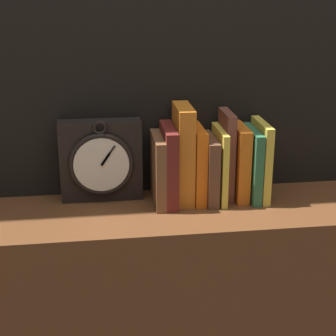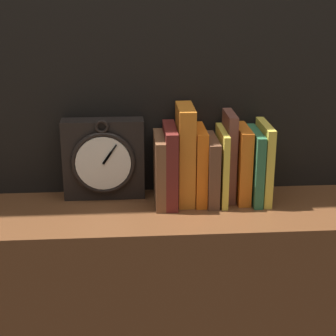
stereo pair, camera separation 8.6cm
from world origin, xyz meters
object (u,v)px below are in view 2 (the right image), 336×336
Objects in this scene: book_slot3_orange at (199,165)px; book_slot7_orange at (242,164)px; clock at (104,159)px; book_slot4_brown at (211,170)px; book_slot8_green at (254,166)px; book_slot1_maroon at (170,165)px; book_slot9_yellow at (264,162)px; book_slot0_brown at (159,170)px; book_slot2_orange at (185,154)px; book_slot5_yellow at (222,166)px; book_slot6_brown at (229,156)px.

book_slot3_orange is 1.01× the size of book_slot7_orange.
book_slot4_brown is at bearing -8.23° from clock.
book_slot3_orange is 0.14m from book_slot8_green.
book_slot9_yellow is at bearing 0.87° from book_slot1_maroon.
book_slot3_orange is at bearing 177.78° from book_slot8_green.
clock is 0.18m from book_slot1_maroon.
book_slot1_maroon is at bearing -176.87° from book_slot7_orange.
book_slot2_orange reaches higher than book_slot0_brown.
book_slot5_yellow is 0.83× the size of book_slot6_brown.
clock is 1.14× the size of book_slot7_orange.
book_slot1_maroon is (0.17, -0.04, -0.01)m from clock.
book_slot3_orange is at bearing 178.65° from book_slot9_yellow.
book_slot7_orange is at bearing 165.58° from book_slot8_green.
book_slot2_orange is 1.09× the size of book_slot6_brown.
book_slot8_green is at bearing -0.31° from book_slot4_brown.
book_slot3_orange is (0.04, -0.00, -0.03)m from book_slot2_orange.
book_slot3_orange reaches higher than book_slot5_yellow.
book_slot6_brown reaches higher than book_slot3_orange.
book_slot0_brown is at bearing -175.80° from book_slot3_orange.
book_slot7_orange reaches higher than book_slot5_yellow.
clock is 1.09× the size of book_slot1_maroon.
book_slot3_orange is at bearing 175.59° from book_slot5_yellow.
book_slot9_yellow is at bearing -1.70° from book_slot2_orange.
book_slot2_orange is 0.08m from book_slot4_brown.
book_slot9_yellow is (0.27, 0.00, 0.01)m from book_slot0_brown.
book_slot1_maroon is at bearing -174.26° from book_slot3_orange.
book_slot7_orange is at bearing 7.49° from book_slot5_yellow.
book_slot3_orange is at bearing -3.29° from book_slot2_orange.
book_slot5_yellow is at bearing -172.51° from book_slot7_orange.
clock reaches higher than book_slot1_maroon.
book_slot8_green is at bearing -2.44° from book_slot2_orange.
book_slot7_orange reaches higher than book_slot8_green.
book_slot2_orange is 0.18m from book_slot8_green.
book_slot7_orange is at bearing 173.35° from book_slot9_yellow.
book_slot8_green is at bearing -5.94° from clock.
book_slot2_orange is 0.10m from book_slot5_yellow.
book_slot1_maroon is at bearing -178.53° from book_slot4_brown.
book_slot2_orange is 0.12m from book_slot6_brown.
book_slot3_orange is 0.96× the size of book_slot9_yellow.
book_slot2_orange is 1.35× the size of book_slot8_green.
book_slot6_brown is (0.12, 0.01, -0.01)m from book_slot2_orange.
book_slot5_yellow is at bearing -7.39° from clock.
book_slot0_brown is 0.10m from book_slot3_orange.
book_slot5_yellow reaches higher than book_slot8_green.
book_slot3_orange is at bearing 170.53° from book_slot4_brown.
book_slot6_brown is at bearing 7.08° from book_slot1_maroon.
book_slot1_maroon is 1.08× the size of book_slot8_green.
book_slot2_orange reaches higher than book_slot6_brown.
book_slot9_yellow is (0.02, 0.00, 0.01)m from book_slot8_green.
book_slot8_green is 0.91× the size of book_slot9_yellow.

